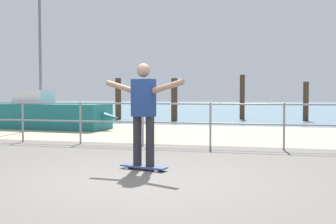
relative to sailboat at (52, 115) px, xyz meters
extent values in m
cube|color=#605B56|center=(5.64, -8.33, -0.52)|extent=(24.00, 10.00, 0.04)
cube|color=tan|center=(5.64, -0.33, -0.52)|extent=(24.00, 6.00, 0.04)
cube|color=slate|center=(5.64, 27.67, -0.52)|extent=(72.00, 50.00, 0.04)
cylinder|color=gray|center=(1.32, -3.73, 0.00)|extent=(0.05, 0.05, 1.05)
cylinder|color=gray|center=(2.93, -3.73, 0.00)|extent=(0.05, 0.05, 1.05)
cylinder|color=gray|center=(4.55, -3.73, 0.00)|extent=(0.05, 0.05, 1.05)
cylinder|color=gray|center=(6.16, -3.73, 0.00)|extent=(0.05, 0.05, 1.05)
cylinder|color=gray|center=(7.77, -3.73, 0.00)|extent=(0.05, 0.05, 1.05)
cylinder|color=gray|center=(4.55, -3.73, 0.50)|extent=(12.91, 0.04, 0.04)
cylinder|color=gray|center=(4.55, -3.73, 0.06)|extent=(12.91, 0.04, 0.04)
cube|color=#19666B|center=(-0.16, 0.01, -0.07)|extent=(4.49, 1.73, 0.90)
cone|color=#19666B|center=(2.03, -0.16, -0.07)|extent=(1.16, 0.85, 0.77)
cylinder|color=slate|center=(-0.46, 0.04, 2.36)|extent=(0.10, 0.10, 3.95)
cube|color=silver|center=(-0.76, 0.06, 0.63)|extent=(1.27, 0.99, 0.50)
cube|color=#334C8C|center=(5.48, -6.65, -0.45)|extent=(0.82, 0.39, 0.02)
cylinder|color=silver|center=(5.19, -6.66, -0.49)|extent=(0.07, 0.04, 0.06)
cylinder|color=silver|center=(5.23, -6.50, -0.49)|extent=(0.07, 0.04, 0.06)
cylinder|color=silver|center=(5.73, -6.80, -0.49)|extent=(0.07, 0.04, 0.06)
cylinder|color=silver|center=(5.77, -6.64, -0.49)|extent=(0.07, 0.04, 0.06)
cylinder|color=#26262B|center=(5.36, -6.62, -0.04)|extent=(0.14, 0.14, 0.80)
cylinder|color=#26262B|center=(5.60, -6.68, -0.04)|extent=(0.14, 0.14, 0.80)
cube|color=navy|center=(5.48, -6.65, 0.66)|extent=(0.40, 0.28, 0.60)
sphere|color=#9E755B|center=(5.48, -6.65, 1.10)|extent=(0.22, 0.22, 0.22)
cylinder|color=#9E755B|center=(5.05, -6.54, 0.84)|extent=(0.56, 0.23, 0.23)
cylinder|color=#9E755B|center=(5.91, -6.76, 0.84)|extent=(0.56, 0.23, 0.23)
cylinder|color=#422D1E|center=(0.38, 5.54, 0.49)|extent=(0.28, 0.28, 2.03)
cylinder|color=#422D1E|center=(3.30, 5.01, 0.47)|extent=(0.29, 0.29, 1.97)
cylinder|color=#422D1E|center=(6.21, 7.28, 0.58)|extent=(0.25, 0.25, 2.20)
cylinder|color=#422D1E|center=(9.13, 6.54, 0.39)|extent=(0.25, 0.25, 1.82)
camera|label=1|loc=(7.41, -12.83, 0.72)|focal=43.03mm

